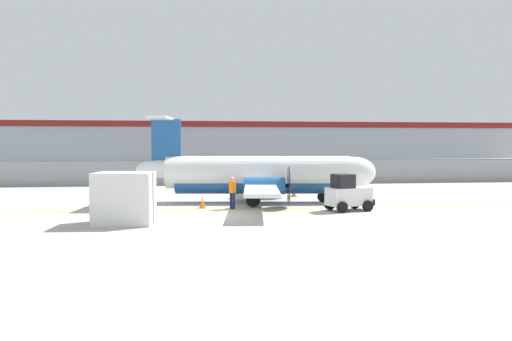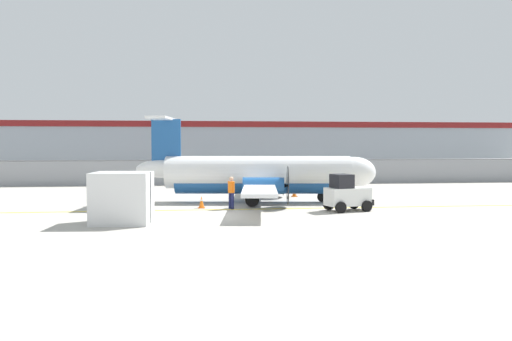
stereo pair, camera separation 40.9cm
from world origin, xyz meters
name	(u,v)px [view 2 (the right image)]	position (x,y,z in m)	size (l,w,h in m)	color
ground_plane	(238,209)	(0.00, 2.00, 0.00)	(140.00, 140.00, 0.01)	#ADA89E
perimeter_fence	(223,171)	(0.00, 18.00, 1.12)	(98.00, 0.10, 2.10)	gray
parking_lot_strip	(218,175)	(0.00, 29.50, 0.06)	(98.00, 17.00, 0.12)	#38383A
background_building	(213,145)	(0.00, 47.99, 3.26)	(91.00, 8.10, 6.50)	#A8B2BC
commuter_airplane	(262,175)	(1.66, 5.11, 1.60)	(14.08, 16.08, 4.92)	white
baggage_tug	(347,194)	(5.45, 0.79, 0.86)	(2.53, 1.85, 1.88)	silver
ground_crew_worker	(231,191)	(-0.34, 2.21, 0.95)	(0.47, 0.51, 1.70)	#191E4C
cargo_container	(122,198)	(-5.28, -2.01, 1.10)	(2.55, 2.18, 2.20)	silver
traffic_cone_near_left	(324,192)	(6.05, 7.73, 0.31)	(0.36, 0.36, 0.64)	orange
traffic_cone_near_right	(294,192)	(4.11, 7.88, 0.31)	(0.36, 0.36, 0.64)	orange
traffic_cone_far_left	(202,202)	(-1.89, 2.76, 0.31)	(0.36, 0.36, 0.64)	orange
parked_car_0	(64,172)	(-14.19, 23.16, 0.89)	(4.29, 2.19, 1.58)	red
parked_car_1	(147,167)	(-7.58, 31.17, 0.89)	(4.25, 2.10, 1.58)	red
parked_car_2	(180,169)	(-3.90, 26.72, 0.89)	(4.35, 2.33, 1.58)	navy
parked_car_3	(242,170)	(2.10, 23.64, 0.89)	(4.32, 2.27, 1.58)	red
parked_car_4	(296,168)	(8.19, 28.38, 0.89)	(4.21, 2.02, 1.58)	red
parked_car_5	(342,166)	(13.91, 30.59, 0.89)	(4.36, 2.35, 1.58)	silver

